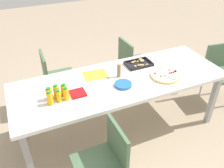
% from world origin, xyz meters
% --- Properties ---
extents(ground_plane, '(12.00, 12.00, 0.00)m').
position_xyz_m(ground_plane, '(0.00, 0.00, 0.00)').
color(ground_plane, tan).
extents(party_table, '(2.38, 0.85, 0.76)m').
position_xyz_m(party_table, '(0.00, 0.00, 0.69)').
color(party_table, silver).
rests_on(party_table, ground_plane).
extents(chair_far_right, '(0.42, 0.42, 0.83)m').
position_xyz_m(chair_far_right, '(0.54, 0.73, 0.50)').
color(chair_far_right, '#4C6B4C').
rests_on(chair_far_right, ground_plane).
extents(chair_far_left, '(0.41, 0.41, 0.83)m').
position_xyz_m(chair_far_left, '(-0.59, 0.79, 0.50)').
color(chair_far_left, '#4C6B4C').
rests_on(chair_far_left, ground_plane).
extents(chair_near_left, '(0.41, 0.41, 0.83)m').
position_xyz_m(chair_near_left, '(-0.50, -0.73, 0.50)').
color(chair_near_left, '#4C6B4C').
rests_on(chair_near_left, ground_plane).
extents(chair_end, '(0.45, 0.45, 0.83)m').
position_xyz_m(chair_end, '(1.55, 0.03, 0.50)').
color(chair_end, '#4C6B4C').
rests_on(chair_end, ground_plane).
extents(juice_bottle_0, '(0.06, 0.06, 0.14)m').
position_xyz_m(juice_bottle_0, '(-0.80, -0.12, 0.82)').
color(juice_bottle_0, '#F9AC14').
rests_on(juice_bottle_0, party_table).
extents(juice_bottle_1, '(0.05, 0.05, 0.13)m').
position_xyz_m(juice_bottle_1, '(-0.71, -0.11, 0.82)').
color(juice_bottle_1, '#FAAE14').
rests_on(juice_bottle_1, party_table).
extents(juice_bottle_2, '(0.06, 0.06, 0.14)m').
position_xyz_m(juice_bottle_2, '(-0.64, -0.11, 0.82)').
color(juice_bottle_2, '#FAAE14').
rests_on(juice_bottle_2, party_table).
extents(juice_bottle_3, '(0.06, 0.06, 0.14)m').
position_xyz_m(juice_bottle_3, '(-0.79, -0.05, 0.82)').
color(juice_bottle_3, '#FAAD14').
rests_on(juice_bottle_3, party_table).
extents(juice_bottle_4, '(0.06, 0.06, 0.15)m').
position_xyz_m(juice_bottle_4, '(-0.72, -0.04, 0.83)').
color(juice_bottle_4, '#F9AE14').
rests_on(juice_bottle_4, party_table).
extents(juice_bottle_5, '(0.06, 0.06, 0.14)m').
position_xyz_m(juice_bottle_5, '(-0.64, -0.04, 0.82)').
color(juice_bottle_5, '#F9AD14').
rests_on(juice_bottle_5, party_table).
extents(fruit_pizza, '(0.33, 0.33, 0.05)m').
position_xyz_m(fruit_pizza, '(0.48, -0.15, 0.77)').
color(fruit_pizza, tan).
rests_on(fruit_pizza, party_table).
extents(snack_tray, '(0.31, 0.20, 0.04)m').
position_xyz_m(snack_tray, '(0.34, 0.21, 0.77)').
color(snack_tray, black).
rests_on(snack_tray, party_table).
extents(plate_stack, '(0.18, 0.18, 0.03)m').
position_xyz_m(plate_stack, '(-0.03, -0.12, 0.77)').
color(plate_stack, blue).
rests_on(plate_stack, party_table).
extents(napkin_stack, '(0.15, 0.15, 0.02)m').
position_xyz_m(napkin_stack, '(-0.51, -0.07, 0.76)').
color(napkin_stack, red).
rests_on(napkin_stack, party_table).
extents(cardboard_tube, '(0.04, 0.04, 0.16)m').
position_xyz_m(cardboard_tube, '(0.00, 0.06, 0.84)').
color(cardboard_tube, '#9E7A56').
rests_on(cardboard_tube, party_table).
extents(paper_folder, '(0.28, 0.23, 0.01)m').
position_xyz_m(paper_folder, '(-0.23, 0.20, 0.76)').
color(paper_folder, yellow).
rests_on(paper_folder, party_table).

